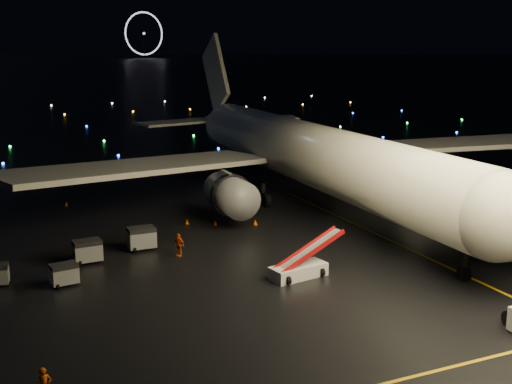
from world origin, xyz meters
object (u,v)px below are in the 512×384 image
belt_loader (299,258)px  baggage_cart_0 (142,238)px  baggage_cart_1 (64,275)px  airliner (295,116)px  crew_c (179,245)px  baggage_cart_2 (88,251)px

belt_loader → baggage_cart_0: (-8.86, 11.09, -0.58)m
belt_loader → baggage_cart_1: belt_loader is taller
baggage_cart_0 → baggage_cart_1: size_ratio=1.20×
airliner → belt_loader: airliner is taller
airliner → belt_loader: (-11.05, -22.26, -7.49)m
crew_c → baggage_cart_1: crew_c is taller
baggage_cart_1 → crew_c: bearing=8.0°
baggage_cart_2 → crew_c: bearing=-13.6°
airliner → baggage_cart_0: airliner is taller
airliner → baggage_cart_0: bearing=-150.0°
belt_loader → baggage_cart_2: size_ratio=2.97×
airliner → baggage_cart_1: size_ratio=34.66×
belt_loader → baggage_cart_0: 14.21m
crew_c → baggage_cart_1: size_ratio=1.05×
baggage_cart_0 → baggage_cart_2: 4.91m
baggage_cart_2 → baggage_cart_0: bearing=16.0°
crew_c → baggage_cart_0: crew_c is taller
baggage_cart_0 → crew_c: bearing=-52.0°
airliner → belt_loader: size_ratio=10.13×
crew_c → baggage_cart_2: bearing=-133.1°
baggage_cart_0 → baggage_cart_2: baggage_cart_0 is taller
airliner → crew_c: size_ratio=33.06×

